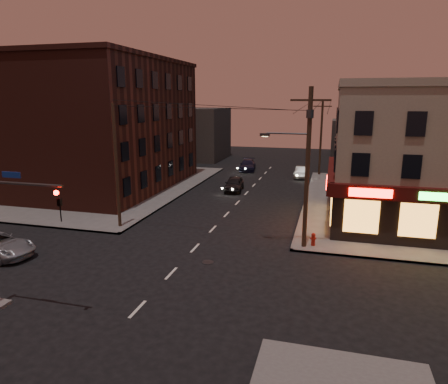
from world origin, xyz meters
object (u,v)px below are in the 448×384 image
(sedan_far, at_px, (248,165))
(fire_hydrant, at_px, (313,239))
(sedan_mid, at_px, (302,172))
(sedan_near, at_px, (234,184))

(sedan_far, distance_m, fire_hydrant, 28.86)
(sedan_mid, relative_size, sedan_far, 0.83)
(sedan_mid, bearing_deg, fire_hydrant, -79.97)
(fire_hydrant, bearing_deg, sedan_near, 121.11)
(sedan_near, bearing_deg, sedan_mid, 49.59)
(sedan_mid, height_order, fire_hydrant, sedan_mid)
(sedan_near, bearing_deg, sedan_far, 89.40)
(sedan_near, distance_m, sedan_far, 12.44)
(sedan_near, xyz_separation_m, sedan_mid, (6.28, 9.16, -0.06))
(sedan_far, bearing_deg, sedan_mid, -31.15)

